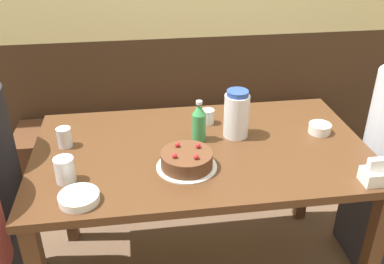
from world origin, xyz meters
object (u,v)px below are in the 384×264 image
Objects in this scene: bowl_soup_white at (79,198)px; napkin_holder at (377,174)px; soju_bottle at (199,122)px; bowl_rice_small at (320,128)px; water_pitcher at (237,114)px; glass_shot_small at (64,137)px; glass_water_tall at (65,170)px; bench_seat at (180,153)px; birthday_cake at (187,160)px; glass_tumbler_short at (208,117)px.

napkin_holder is at bearing -2.06° from bowl_soup_white.
bowl_rice_small is (0.55, -0.01, -0.07)m from soju_bottle.
water_pitcher is at bearing 30.87° from bowl_soup_white.
glass_shot_small reaches higher than bowl_soup_white.
soju_bottle is 0.60m from glass_water_tall.
glass_water_tall reaches higher than bench_seat.
birthday_cake is at bearing 21.95° from bowl_soup_white.
birthday_cake is 0.39m from glass_tumbler_short.
bowl_soup_white is at bearing 177.94° from napkin_holder.
bench_seat is at bearing 85.17° from birthday_cake.
bowl_soup_white is 0.15m from glass_water_tall.
bench_seat is 1.13m from birthday_cake.
soju_bottle is at bearing -89.84° from bench_seat.
glass_tumbler_short is at bearing 66.74° from soju_bottle.
glass_tumbler_short is at bearing 127.52° from water_pitcher.
soju_bottle reaches higher than glass_water_tall.
soju_bottle is at bearing 145.61° from napkin_holder.
bowl_rice_small is 1.43× the size of glass_tumbler_short.
glass_water_tall reaches higher than bowl_soup_white.
glass_tumbler_short is at bearing 67.66° from birthday_cake.
birthday_cake is at bearing -112.34° from glass_tumbler_short.
bowl_soup_white is (-0.49, -0.38, -0.07)m from soju_bottle.
soju_bottle reaches higher than birthday_cake.
bench_seat is 0.98m from soju_bottle.
napkin_holder is 1.10× the size of glass_water_tall.
birthday_cake and glass_shot_small have the same top height.
water_pitcher reaches higher than bowl_rice_small.
glass_shot_small is at bearing 96.99° from glass_water_tall.
bench_seat is 14.06× the size of bowl_soup_white.
soju_bottle is 1.72× the size of napkin_holder.
napkin_holder reaches higher than birthday_cake.
water_pitcher is at bearing 135.43° from napkin_holder.
glass_tumbler_short is (0.15, 0.36, 0.00)m from birthday_cake.
bench_seat is 20.37× the size of glass_water_tall.
glass_water_tall reaches higher than glass_tumbler_short.
bowl_rice_small is at bearing -4.55° from water_pitcher.
glass_shot_small is at bearing 154.29° from birthday_cake.
glass_shot_small is at bearing 177.99° from bowl_rice_small.
glass_water_tall is at bearing -83.01° from glass_shot_small.
napkin_holder is at bearing -20.39° from glass_shot_small.
soju_bottle is 1.89× the size of glass_water_tall.
water_pitcher is (0.17, -0.75, 0.64)m from bench_seat.
glass_water_tall is at bearing -176.54° from birthday_cake.
water_pitcher is 2.18× the size of glass_water_tall.
glass_water_tall is 1.42× the size of glass_tumbler_short.
glass_shot_small is (-1.19, 0.44, 0.01)m from napkin_holder.
bench_seat is 10.77× the size of soju_bottle.
water_pitcher is at bearing -0.71° from glass_shot_small.
bench_seat is 1.45m from napkin_holder.
napkin_holder is 0.41m from bowl_rice_small.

